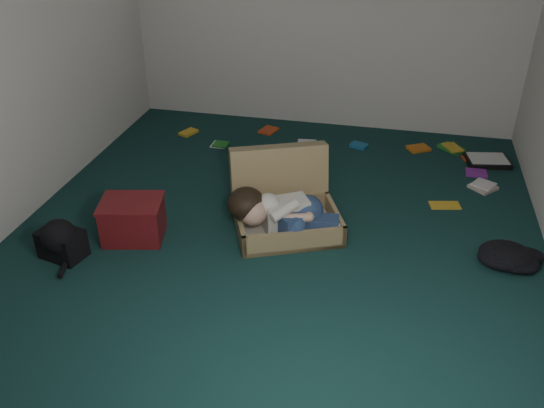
% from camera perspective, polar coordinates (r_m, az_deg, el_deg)
% --- Properties ---
extents(floor, '(4.50, 4.50, 0.00)m').
position_cam_1_polar(floor, '(4.44, 0.43, -2.93)').
color(floor, '#102F2D').
rests_on(floor, ground).
extents(wall_back, '(4.50, 0.00, 4.50)m').
position_cam_1_polar(wall_back, '(6.03, 5.34, 19.47)').
color(wall_back, silver).
rests_on(wall_back, ground).
extents(wall_front, '(4.50, 0.00, 4.50)m').
position_cam_1_polar(wall_front, '(1.95, -13.81, -6.64)').
color(wall_front, silver).
rests_on(wall_front, ground).
extents(wall_left, '(0.00, 4.50, 4.50)m').
position_cam_1_polar(wall_left, '(4.71, -24.80, 13.72)').
color(wall_left, silver).
rests_on(wall_left, ground).
extents(suitcase, '(1.01, 1.00, 0.57)m').
position_cam_1_polar(suitcase, '(4.49, 1.19, 0.03)').
color(suitcase, '#9A8255').
rests_on(suitcase, floor).
extents(person, '(0.86, 0.45, 0.35)m').
position_cam_1_polar(person, '(4.29, 0.99, -0.82)').
color(person, silver).
rests_on(person, suitcase).
extents(maroon_bin, '(0.52, 0.45, 0.31)m').
position_cam_1_polar(maroon_bin, '(4.44, -13.60, -1.51)').
color(maroon_bin, maroon).
rests_on(maroon_bin, floor).
extents(backpack, '(0.45, 0.39, 0.23)m').
position_cam_1_polar(backpack, '(4.40, -20.10, -3.62)').
color(backpack, black).
rests_on(backpack, floor).
extents(clothing_pile, '(0.43, 0.38, 0.12)m').
position_cam_1_polar(clothing_pile, '(4.43, 22.52, -4.77)').
color(clothing_pile, black).
rests_on(clothing_pile, floor).
extents(paper_tray, '(0.43, 0.36, 0.05)m').
position_cam_1_polar(paper_tray, '(5.85, 20.57, 4.05)').
color(paper_tray, black).
rests_on(paper_tray, floor).
extents(book_scatter, '(3.12, 1.43, 0.02)m').
position_cam_1_polar(book_scatter, '(5.71, 9.31, 4.85)').
color(book_scatter, gold).
rests_on(book_scatter, floor).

